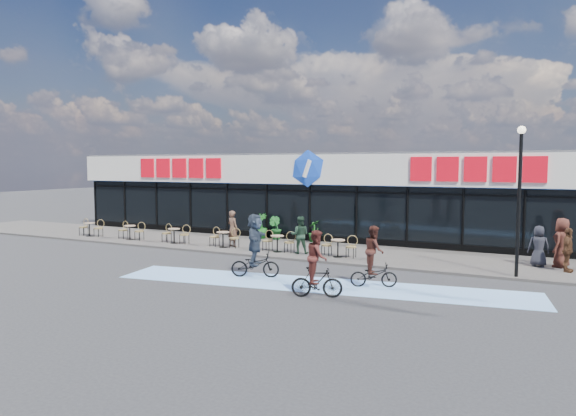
{
  "coord_description": "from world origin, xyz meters",
  "views": [
    {
      "loc": [
        10.47,
        -17.03,
        4.0
      ],
      "look_at": [
        0.45,
        3.5,
        2.06
      ],
      "focal_mm": 32.0,
      "sensor_mm": 36.0,
      "label": 1
    }
  ],
  "objects_px": {
    "patron_right": "(300,235)",
    "potted_plant_right": "(314,231)",
    "cyclist_a": "(255,248)",
    "potted_plant_left": "(260,226)",
    "pedestrian_a": "(562,243)",
    "lamp_post": "(519,188)",
    "patron_left": "(233,229)",
    "pedestrian_c": "(539,246)",
    "bistro_set_0": "(91,228)",
    "cyclist_b": "(374,262)",
    "pedestrian_b": "(568,250)",
    "potted_plant_mid": "(275,228)"
  },
  "relations": [
    {
      "from": "potted_plant_left",
      "to": "cyclist_b",
      "type": "height_order",
      "value": "cyclist_b"
    },
    {
      "from": "patron_right",
      "to": "potted_plant_right",
      "type": "bearing_deg",
      "value": -95.48
    },
    {
      "from": "pedestrian_c",
      "to": "pedestrian_b",
      "type": "bearing_deg",
      "value": 134.77
    },
    {
      "from": "pedestrian_c",
      "to": "lamp_post",
      "type": "bearing_deg",
      "value": 63.98
    },
    {
      "from": "potted_plant_right",
      "to": "cyclist_a",
      "type": "bearing_deg",
      "value": -81.89
    },
    {
      "from": "pedestrian_b",
      "to": "cyclist_a",
      "type": "distance_m",
      "value": 11.33
    },
    {
      "from": "patron_left",
      "to": "pedestrian_a",
      "type": "distance_m",
      "value": 13.95
    },
    {
      "from": "bistro_set_0",
      "to": "cyclist_b",
      "type": "bearing_deg",
      "value": -13.84
    },
    {
      "from": "patron_left",
      "to": "pedestrian_c",
      "type": "relative_size",
      "value": 1.09
    },
    {
      "from": "pedestrian_c",
      "to": "cyclist_b",
      "type": "xyz_separation_m",
      "value": [
        -4.83,
        -5.6,
        -0.05
      ]
    },
    {
      "from": "cyclist_a",
      "to": "cyclist_b",
      "type": "height_order",
      "value": "cyclist_a"
    },
    {
      "from": "patron_left",
      "to": "patron_right",
      "type": "relative_size",
      "value": 1.05
    },
    {
      "from": "pedestrian_b",
      "to": "pedestrian_a",
      "type": "bearing_deg",
      "value": 23.43
    },
    {
      "from": "patron_left",
      "to": "patron_right",
      "type": "height_order",
      "value": "patron_left"
    },
    {
      "from": "bistro_set_0",
      "to": "pedestrian_c",
      "type": "relative_size",
      "value": 0.98
    },
    {
      "from": "patron_left",
      "to": "cyclist_b",
      "type": "distance_m",
      "value": 9.45
    },
    {
      "from": "pedestrian_b",
      "to": "cyclist_a",
      "type": "bearing_deg",
      "value": 131.31
    },
    {
      "from": "potted_plant_right",
      "to": "patron_left",
      "type": "relative_size",
      "value": 0.63
    },
    {
      "from": "pedestrian_c",
      "to": "bistro_set_0",
      "type": "bearing_deg",
      "value": -6.17
    },
    {
      "from": "bistro_set_0",
      "to": "lamp_post",
      "type": "bearing_deg",
      "value": -2.58
    },
    {
      "from": "lamp_post",
      "to": "pedestrian_c",
      "type": "xyz_separation_m",
      "value": [
        0.68,
        2.33,
        -2.3
      ]
    },
    {
      "from": "potted_plant_left",
      "to": "cyclist_a",
      "type": "xyz_separation_m",
      "value": [
        4.21,
        -7.97,
        0.28
      ]
    },
    {
      "from": "patron_right",
      "to": "pedestrian_c",
      "type": "relative_size",
      "value": 1.05
    },
    {
      "from": "bistro_set_0",
      "to": "pedestrian_b",
      "type": "height_order",
      "value": "pedestrian_b"
    },
    {
      "from": "bistro_set_0",
      "to": "patron_left",
      "type": "xyz_separation_m",
      "value": [
        8.93,
        0.33,
        0.41
      ]
    },
    {
      "from": "potted_plant_left",
      "to": "pedestrian_a",
      "type": "height_order",
      "value": "pedestrian_a"
    },
    {
      "from": "patron_right",
      "to": "pedestrian_c",
      "type": "distance_m",
      "value": 9.52
    },
    {
      "from": "patron_left",
      "to": "pedestrian_c",
      "type": "distance_m",
      "value": 13.15
    },
    {
      "from": "potted_plant_mid",
      "to": "cyclist_a",
      "type": "distance_m",
      "value": 8.59
    },
    {
      "from": "lamp_post",
      "to": "potted_plant_left",
      "type": "relative_size",
      "value": 3.97
    },
    {
      "from": "patron_right",
      "to": "cyclist_b",
      "type": "height_order",
      "value": "cyclist_b"
    },
    {
      "from": "potted_plant_right",
      "to": "cyclist_a",
      "type": "xyz_separation_m",
      "value": [
        1.15,
        -8.07,
        0.39
      ]
    },
    {
      "from": "bistro_set_0",
      "to": "potted_plant_mid",
      "type": "height_order",
      "value": "potted_plant_mid"
    },
    {
      "from": "potted_plant_right",
      "to": "pedestrian_c",
      "type": "bearing_deg",
      "value": -11.43
    },
    {
      "from": "bistro_set_0",
      "to": "pedestrian_b",
      "type": "relative_size",
      "value": 0.95
    },
    {
      "from": "pedestrian_b",
      "to": "cyclist_b",
      "type": "xyz_separation_m",
      "value": [
        -5.78,
        -4.93,
        -0.07
      ]
    },
    {
      "from": "potted_plant_left",
      "to": "patron_left",
      "type": "bearing_deg",
      "value": -86.93
    },
    {
      "from": "patron_left",
      "to": "pedestrian_c",
      "type": "height_order",
      "value": "patron_left"
    },
    {
      "from": "pedestrian_b",
      "to": "bistro_set_0",
      "type": "bearing_deg",
      "value": 104.96
    },
    {
      "from": "patron_left",
      "to": "patron_right",
      "type": "bearing_deg",
      "value": -165.78
    },
    {
      "from": "pedestrian_a",
      "to": "cyclist_a",
      "type": "relative_size",
      "value": 0.83
    },
    {
      "from": "bistro_set_0",
      "to": "potted_plant_right",
      "type": "xyz_separation_m",
      "value": [
        11.83,
        3.43,
        0.09
      ]
    },
    {
      "from": "patron_right",
      "to": "pedestrian_a",
      "type": "relative_size",
      "value": 0.87
    },
    {
      "from": "lamp_post",
      "to": "potted_plant_right",
      "type": "xyz_separation_m",
      "value": [
        -9.52,
        4.39,
        -2.55
      ]
    },
    {
      "from": "pedestrian_b",
      "to": "cyclist_b",
      "type": "distance_m",
      "value": 7.59
    },
    {
      "from": "lamp_post",
      "to": "patron_left",
      "type": "xyz_separation_m",
      "value": [
        -12.42,
        1.29,
        -2.23
      ]
    },
    {
      "from": "bistro_set_0",
      "to": "cyclist_a",
      "type": "height_order",
      "value": "cyclist_a"
    },
    {
      "from": "patron_right",
      "to": "pedestrian_b",
      "type": "xyz_separation_m",
      "value": [
        10.36,
        0.73,
        -0.02
      ]
    },
    {
      "from": "potted_plant_mid",
      "to": "cyclist_a",
      "type": "bearing_deg",
      "value": -67.37
    },
    {
      "from": "patron_left",
      "to": "pedestrian_a",
      "type": "xyz_separation_m",
      "value": [
        13.89,
        1.24,
        0.08
      ]
    }
  ]
}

